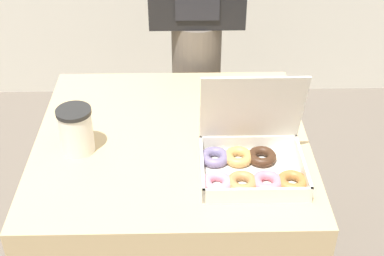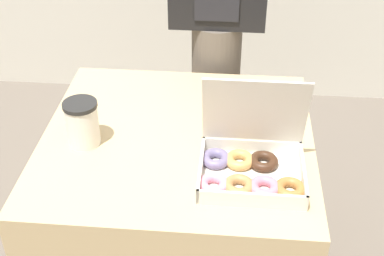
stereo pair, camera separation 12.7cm
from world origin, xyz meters
TOP-DOWN VIEW (x-y plane):
  - table at (0.00, 0.00)m, footprint 0.81×0.79m
  - donut_box at (0.21, -0.17)m, footprint 0.30×0.24m
  - coffee_cup at (-0.27, -0.06)m, footprint 0.10×0.10m
  - person_customer at (0.09, 0.54)m, footprint 0.35×0.20m

SIDE VIEW (x-z plane):
  - table at x=0.00m, z-range 0.00..0.70m
  - donut_box at x=0.21m, z-range 0.61..0.88m
  - coffee_cup at x=-0.27m, z-range 0.70..0.84m
  - person_customer at x=0.09m, z-range 0.09..1.66m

